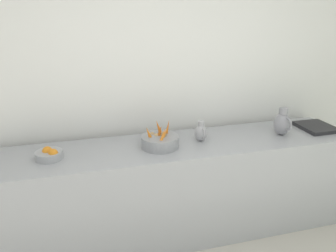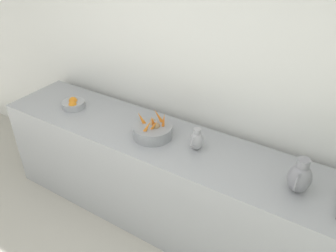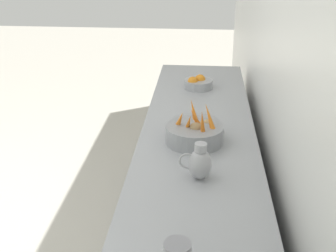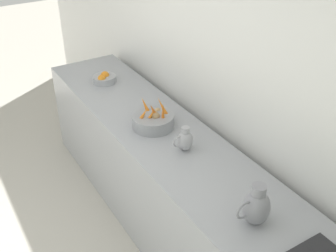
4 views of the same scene
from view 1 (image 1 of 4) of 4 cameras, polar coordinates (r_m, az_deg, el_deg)
tile_wall_left at (r=3.25m, az=7.76°, el=10.78°), size 0.10×7.88×3.00m
prep_counter at (r=3.05m, az=1.27°, el=-10.82°), size 0.65×3.19×0.89m
vegetable_colander at (r=2.78m, az=-1.40°, el=-2.52°), size 0.32×0.32×0.23m
orange_bowl at (r=2.73m, az=-19.71°, el=-4.60°), size 0.21×0.21×0.10m
metal_pitcher_tall at (r=3.20m, az=19.05°, el=0.50°), size 0.21×0.15×0.25m
metal_pitcher_short at (r=2.91m, az=5.67°, el=-1.06°), size 0.15×0.11×0.18m
counter_sink_basin at (r=3.51m, az=24.08°, el=-0.17°), size 0.34×0.30×0.04m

